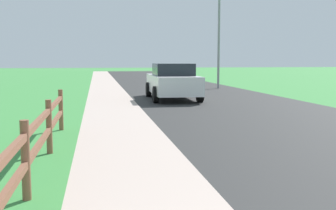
# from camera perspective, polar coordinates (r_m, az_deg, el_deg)

# --- Properties ---
(ground_plane) EXTENTS (120.00, 120.00, 0.00)m
(ground_plane) POSITION_cam_1_polar(r_m,az_deg,el_deg) (25.76, -6.39, 2.42)
(ground_plane) COLOR #3D8A41
(road_asphalt) EXTENTS (7.00, 66.00, 0.01)m
(road_asphalt) POSITION_cam_1_polar(r_m,az_deg,el_deg) (28.17, 0.49, 2.80)
(road_asphalt) COLOR #2C2C2C
(road_asphalt) RESTS_ON ground
(curb_concrete) EXTENTS (6.00, 66.00, 0.01)m
(curb_concrete) POSITION_cam_1_polar(r_m,az_deg,el_deg) (27.75, -12.84, 2.59)
(curb_concrete) COLOR #BCA79B
(curb_concrete) RESTS_ON ground
(grass_verge) EXTENTS (5.00, 66.00, 0.00)m
(grass_verge) POSITION_cam_1_polar(r_m,az_deg,el_deg) (27.86, -15.93, 2.52)
(grass_verge) COLOR #3D8A41
(grass_verge) RESTS_ON ground
(rail_fence) EXTENTS (0.11, 10.47, 1.02)m
(rail_fence) POSITION_cam_1_polar(r_m,az_deg,el_deg) (5.41, -19.20, -6.42)
(rail_fence) COLOR brown
(rail_fence) RESTS_ON ground
(parked_suv_white) EXTENTS (2.13, 4.63, 1.58)m
(parked_suv_white) POSITION_cam_1_polar(r_m,az_deg,el_deg) (18.09, 0.64, 3.27)
(parked_suv_white) COLOR white
(parked_suv_white) RESTS_ON ground
(street_lamp) EXTENTS (1.17, 0.20, 5.96)m
(street_lamp) POSITION_cam_1_polar(r_m,az_deg,el_deg) (25.17, 7.34, 10.45)
(street_lamp) COLOR gray
(street_lamp) RESTS_ON ground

